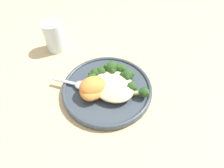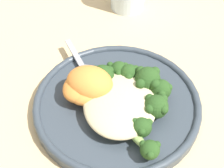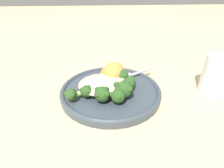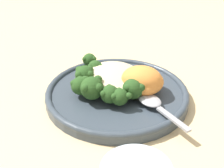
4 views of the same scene
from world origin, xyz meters
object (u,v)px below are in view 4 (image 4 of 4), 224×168
object	(u,v)px
broccoli_stalk_7	(131,87)
broccoli_stalk_6	(120,94)
broccoli_stalk_0	(98,66)
sweet_potato_chunk_0	(141,78)
sweet_potato_chunk_1	(141,81)
spoon	(153,103)
sweet_potato_chunk_2	(147,82)
broccoli_stalk_1	(105,72)
broccoli_stalk_2	(90,76)
broccoli_stalk_3	(94,84)
broccoli_stalk_5	(113,91)
quinoa_mound	(113,78)
broccoli_stalk_4	(95,87)
plate	(117,94)

from	to	relation	value
broccoli_stalk_7	broccoli_stalk_6	bearing A→B (deg)	-66.46
broccoli_stalk_0	sweet_potato_chunk_0	distance (m)	0.11
sweet_potato_chunk_1	spoon	bearing A→B (deg)	12.37
broccoli_stalk_0	spoon	bearing A→B (deg)	175.91
sweet_potato_chunk_2	spoon	size ratio (longest dim) A/B	0.62
broccoli_stalk_1	broccoli_stalk_2	bearing A→B (deg)	75.83
broccoli_stalk_0	broccoli_stalk_3	bearing A→B (deg)	134.54
broccoli_stalk_6	sweet_potato_chunk_2	distance (m)	0.06
broccoli_stalk_1	sweet_potato_chunk_0	bearing A→B (deg)	-178.98
broccoli_stalk_0	broccoli_stalk_1	xyz separation A→B (m)	(0.03, 0.01, 0.00)
sweet_potato_chunk_1	spoon	size ratio (longest dim) A/B	0.55
broccoli_stalk_3	spoon	size ratio (longest dim) A/B	1.09
broccoli_stalk_0	sweet_potato_chunk_0	size ratio (longest dim) A/B	1.45
sweet_potato_chunk_1	sweet_potato_chunk_2	distance (m)	0.01
broccoli_stalk_0	broccoli_stalk_5	world-z (taller)	broccoli_stalk_5
broccoli_stalk_2	quinoa_mound	bearing A→B (deg)	179.30
quinoa_mound	broccoli_stalk_3	bearing A→B (deg)	-61.64
quinoa_mound	sweet_potato_chunk_1	distance (m)	0.05
broccoli_stalk_3	sweet_potato_chunk_0	size ratio (longest dim) A/B	1.70
broccoli_stalk_7	spoon	bearing A→B (deg)	30.74
broccoli_stalk_5	broccoli_stalk_6	distance (m)	0.01
broccoli_stalk_4	broccoli_stalk_6	size ratio (longest dim) A/B	0.92
broccoli_stalk_1	broccoli_stalk_2	size ratio (longest dim) A/B	0.90
broccoli_stalk_0	sweet_potato_chunk_0	world-z (taller)	sweet_potato_chunk_0
broccoli_stalk_0	sweet_potato_chunk_1	distance (m)	0.11
broccoli_stalk_2	sweet_potato_chunk_2	world-z (taller)	broccoli_stalk_2
broccoli_stalk_2	sweet_potato_chunk_0	bearing A→B (deg)	167.78
broccoli_stalk_0	broccoli_stalk_2	distance (m)	0.05
sweet_potato_chunk_0	plate	bearing A→B (deg)	-99.83
broccoli_stalk_3	sweet_potato_chunk_2	distance (m)	0.09
broccoli_stalk_3	broccoli_stalk_6	xyz separation A→B (m)	(0.03, 0.04, -0.00)
plate	sweet_potato_chunk_1	world-z (taller)	sweet_potato_chunk_1
plate	broccoli_stalk_0	distance (m)	0.08
broccoli_stalk_6	sweet_potato_chunk_2	size ratio (longest dim) A/B	1.36
plate	sweet_potato_chunk_1	distance (m)	0.05
broccoli_stalk_3	broccoli_stalk_6	bearing A→B (deg)	123.60
quinoa_mound	broccoli_stalk_3	distance (m)	0.04
quinoa_mound	broccoli_stalk_6	bearing A→B (deg)	8.28
broccoli_stalk_0	sweet_potato_chunk_1	xyz separation A→B (m)	(0.08, 0.07, 0.00)
plate	broccoli_stalk_1	xyz separation A→B (m)	(-0.04, -0.02, 0.02)
broccoli_stalk_3	sweet_potato_chunk_2	xyz separation A→B (m)	(0.01, 0.09, 0.00)
broccoli_stalk_1	plate	bearing A→B (deg)	154.10
plate	broccoli_stalk_1	world-z (taller)	broccoli_stalk_1
sweet_potato_chunk_0	spoon	bearing A→B (deg)	14.66
broccoli_stalk_7	sweet_potato_chunk_0	size ratio (longest dim) A/B	1.25
plate	broccoli_stalk_1	distance (m)	0.05
broccoli_stalk_6	plate	bearing A→B (deg)	-164.85
broccoli_stalk_7	broccoli_stalk_4	bearing A→B (deg)	-101.40
broccoli_stalk_6	sweet_potato_chunk_1	bearing A→B (deg)	140.26
broccoli_stalk_7	broccoli_stalk_2	bearing A→B (deg)	-135.71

